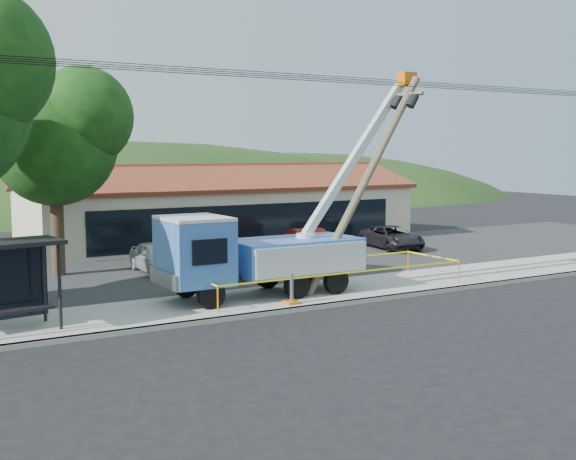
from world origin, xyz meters
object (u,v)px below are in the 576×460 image
at_px(leaning_pole, 369,172).
at_px(bus_shelter, 9,264).
at_px(car_dark, 392,250).
at_px(car_silver, 157,274).
at_px(utility_truck, 257,252).
at_px(car_red, 311,261).

relative_size(leaning_pole, bus_shelter, 2.78).
bearing_deg(leaning_pole, bus_shelter, 179.69).
bearing_deg(car_dark, car_silver, -168.86).
bearing_deg(car_silver, bus_shelter, -132.04).
height_order(bus_shelter, car_dark, bus_shelter).
distance_m(utility_truck, bus_shelter, 8.62).
height_order(bus_shelter, car_silver, bus_shelter).
relative_size(bus_shelter, car_dark, 0.67).
bearing_deg(car_dark, utility_truck, -139.99).
distance_m(leaning_pole, car_silver, 10.73).
bearing_deg(leaning_pole, car_silver, 125.47).
distance_m(bus_shelter, car_silver, 10.96).
bearing_deg(car_silver, car_red, 0.30).
distance_m(utility_truck, car_dark, 14.91).
height_order(utility_truck, car_silver, utility_truck).
distance_m(car_red, car_dark, 5.89).
xyz_separation_m(bus_shelter, car_red, (15.30, 7.68, -2.11)).
bearing_deg(bus_shelter, car_dark, 14.21).
relative_size(bus_shelter, car_red, 0.67).
height_order(utility_truck, leaning_pole, utility_truck).
bearing_deg(utility_truck, car_silver, 99.56).
relative_size(leaning_pole, car_dark, 1.86).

